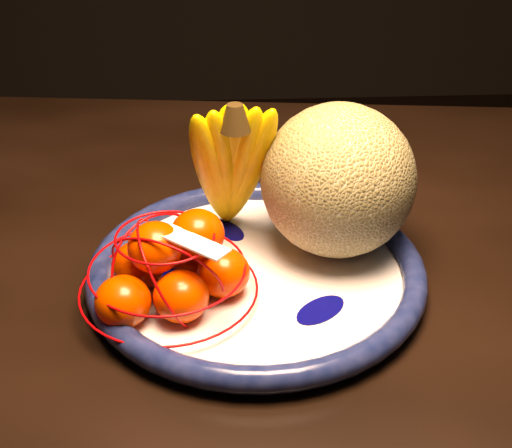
{
  "coord_description": "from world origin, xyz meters",
  "views": [
    {
      "loc": [
        -0.26,
        -0.74,
        1.18
      ],
      "look_at": [
        -0.22,
        -0.08,
        0.78
      ],
      "focal_mm": 50.0,
      "sensor_mm": 36.0,
      "label": 1
    }
  ],
  "objects_px": {
    "cantaloupe": "(338,180)",
    "dining_table": "(369,287)",
    "banana_bunch": "(230,162)",
    "mandarin_bag": "(172,268)",
    "fruit_bowl": "(256,271)"
  },
  "relations": [
    {
      "from": "cantaloupe",
      "to": "mandarin_bag",
      "type": "xyz_separation_m",
      "value": [
        -0.18,
        -0.09,
        -0.05
      ]
    },
    {
      "from": "fruit_bowl",
      "to": "banana_bunch",
      "type": "distance_m",
      "value": 0.13
    },
    {
      "from": "dining_table",
      "to": "mandarin_bag",
      "type": "relative_size",
      "value": 6.59
    },
    {
      "from": "banana_bunch",
      "to": "mandarin_bag",
      "type": "relative_size",
      "value": 0.85
    },
    {
      "from": "dining_table",
      "to": "cantaloupe",
      "type": "height_order",
      "value": "cantaloupe"
    },
    {
      "from": "fruit_bowl",
      "to": "banana_bunch",
      "type": "height_order",
      "value": "banana_bunch"
    },
    {
      "from": "dining_table",
      "to": "banana_bunch",
      "type": "xyz_separation_m",
      "value": [
        -0.17,
        -0.01,
        0.19
      ]
    },
    {
      "from": "cantaloupe",
      "to": "mandarin_bag",
      "type": "bearing_deg",
      "value": -154.3
    },
    {
      "from": "dining_table",
      "to": "cantaloupe",
      "type": "bearing_deg",
      "value": -139.57
    },
    {
      "from": "fruit_bowl",
      "to": "cantaloupe",
      "type": "distance_m",
      "value": 0.14
    },
    {
      "from": "cantaloupe",
      "to": "mandarin_bag",
      "type": "relative_size",
      "value": 0.75
    },
    {
      "from": "mandarin_bag",
      "to": "fruit_bowl",
      "type": "bearing_deg",
      "value": 24.07
    },
    {
      "from": "cantaloupe",
      "to": "dining_table",
      "type": "bearing_deg",
      "value": 34.22
    },
    {
      "from": "banana_bunch",
      "to": "cantaloupe",
      "type": "bearing_deg",
      "value": -22.36
    },
    {
      "from": "banana_bunch",
      "to": "dining_table",
      "type": "bearing_deg",
      "value": -5.4
    }
  ]
}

